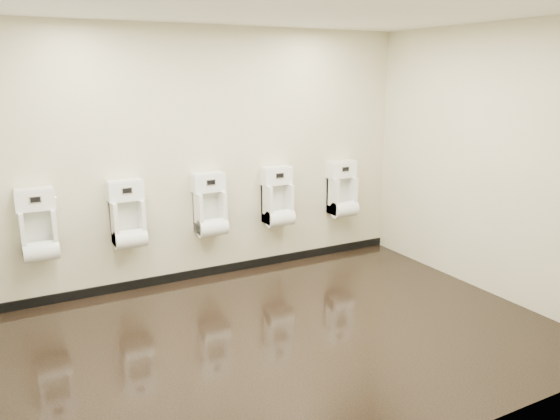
{
  "coord_description": "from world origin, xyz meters",
  "views": [
    {
      "loc": [
        -2.08,
        -3.94,
        2.31
      ],
      "look_at": [
        0.31,
        0.55,
        1.02
      ],
      "focal_mm": 35.0,
      "sensor_mm": 36.0,
      "label": 1
    }
  ],
  "objects_px": {
    "urinal_0": "(38,230)",
    "urinal_1": "(128,219)",
    "urinal_4": "(342,193)",
    "urinal_3": "(278,201)",
    "urinal_2": "(210,209)"
  },
  "relations": [
    {
      "from": "urinal_1",
      "to": "urinal_4",
      "type": "xyz_separation_m",
      "value": [
        2.69,
        0.0,
        0.0
      ]
    },
    {
      "from": "urinal_0",
      "to": "urinal_1",
      "type": "bearing_deg",
      "value": 0.0
    },
    {
      "from": "urinal_0",
      "to": "urinal_4",
      "type": "xyz_separation_m",
      "value": [
        3.55,
        0.0,
        0.0
      ]
    },
    {
      "from": "urinal_0",
      "to": "urinal_4",
      "type": "relative_size",
      "value": 1.0
    },
    {
      "from": "urinal_4",
      "to": "urinal_2",
      "type": "bearing_deg",
      "value": 180.0
    },
    {
      "from": "urinal_0",
      "to": "urinal_4",
      "type": "bearing_deg",
      "value": 0.0
    },
    {
      "from": "urinal_4",
      "to": "urinal_0",
      "type": "bearing_deg",
      "value": 180.0
    },
    {
      "from": "urinal_0",
      "to": "urinal_4",
      "type": "height_order",
      "value": "same"
    },
    {
      "from": "urinal_0",
      "to": "urinal_1",
      "type": "xyz_separation_m",
      "value": [
        0.86,
        0.0,
        0.0
      ]
    },
    {
      "from": "urinal_1",
      "to": "urinal_3",
      "type": "bearing_deg",
      "value": 0.0
    },
    {
      "from": "urinal_2",
      "to": "urinal_3",
      "type": "relative_size",
      "value": 1.0
    },
    {
      "from": "urinal_0",
      "to": "urinal_1",
      "type": "height_order",
      "value": "same"
    },
    {
      "from": "urinal_1",
      "to": "urinal_4",
      "type": "relative_size",
      "value": 1.0
    },
    {
      "from": "urinal_1",
      "to": "urinal_3",
      "type": "distance_m",
      "value": 1.76
    },
    {
      "from": "urinal_1",
      "to": "urinal_2",
      "type": "bearing_deg",
      "value": 0.0
    }
  ]
}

